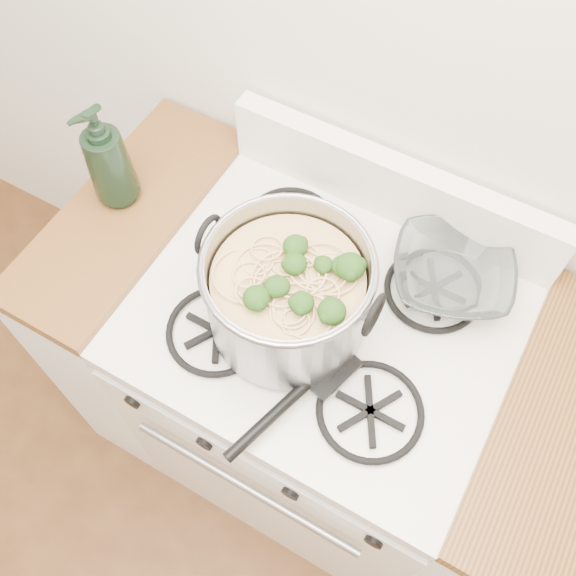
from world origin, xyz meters
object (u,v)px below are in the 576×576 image
Objects in this scene: stock_pot at (288,294)px; glass_bowl at (451,276)px; gas_range at (317,395)px; bottle at (106,156)px; spatula at (327,365)px.

glass_bowl is (0.25, 0.24, -0.09)m from stock_pot.
bottle is at bearing 176.82° from gas_range.
glass_bowl is (0.19, 0.19, 0.50)m from gas_range.
stock_pot is 3.53× the size of glass_bowl.
glass_bowl is at bearing 30.69° from bottle.
glass_bowl is at bearing 44.33° from gas_range.
bottle reaches higher than spatula.
gas_range is 0.51m from spatula.
bottle is at bearing 169.67° from stock_pot.
glass_bowl reaches higher than gas_range.
gas_range is 9.41× the size of glass_bowl.
spatula is at bearing 5.19° from bottle.
stock_pot is at bearing 8.29° from bottle.
spatula is 0.63m from bottle.
bottle is at bearing -167.93° from glass_bowl.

